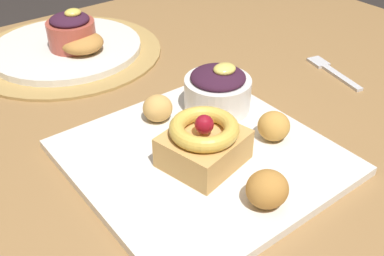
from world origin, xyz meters
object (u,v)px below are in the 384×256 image
(fritter_front, at_px, (274,126))
(back_pastry, at_px, (82,43))
(fritter_back, at_px, (158,108))
(berry_ramekin, at_px, (218,90))
(back_ramekin, at_px, (71,31))
(fritter_middle, at_px, (267,189))
(back_plate, at_px, (66,48))
(cake_slice, at_px, (204,142))
(fork, at_px, (331,70))
(front_plate, at_px, (202,157))

(fritter_front, height_order, back_pastry, fritter_front)
(fritter_back, xyz_separation_m, back_pastry, (0.01, 0.25, 0.00))
(berry_ramekin, relative_size, back_ramekin, 1.12)
(fritter_middle, bearing_deg, back_plate, 90.06)
(back_pastry, bearing_deg, fritter_front, -77.96)
(cake_slice, bearing_deg, fork, 11.42)
(back_plate, xyz_separation_m, back_pastry, (0.01, -0.04, 0.02))
(front_plate, xyz_separation_m, fritter_back, (0.00, 0.10, 0.02))
(cake_slice, bearing_deg, fritter_front, -9.54)
(back_plate, relative_size, back_ramekin, 3.20)
(berry_ramekin, xyz_separation_m, fritter_back, (-0.08, 0.03, -0.01))
(berry_ramekin, height_order, back_plate, berry_ramekin)
(cake_slice, height_order, back_plate, cake_slice)
(berry_ramekin, relative_size, fritter_back, 2.29)
(fritter_back, relative_size, back_ramekin, 0.49)
(fritter_front, bearing_deg, back_pastry, 102.04)
(cake_slice, relative_size, fritter_back, 2.60)
(back_plate, xyz_separation_m, back_ramekin, (0.01, -0.02, 0.04))
(front_plate, bearing_deg, back_plate, 89.98)
(fritter_middle, relative_size, back_pastry, 0.64)
(front_plate, relative_size, fritter_middle, 6.33)
(cake_slice, distance_m, fritter_back, 0.11)
(front_plate, height_order, fritter_back, fritter_back)
(front_plate, bearing_deg, cake_slice, -120.84)
(fork, bearing_deg, back_ramekin, 58.00)
(fritter_middle, xyz_separation_m, back_plate, (-0.00, 0.51, -0.02))
(berry_ramekin, bearing_deg, cake_slice, -137.95)
(back_plate, bearing_deg, fritter_front, -77.56)
(fritter_front, bearing_deg, front_plate, 161.85)
(fritter_back, height_order, back_pastry, same)
(fritter_front, distance_m, fork, 0.25)
(back_plate, distance_m, fork, 0.47)
(back_ramekin, distance_m, fork, 0.46)
(berry_ramekin, height_order, fork, berry_ramekin)
(berry_ramekin, relative_size, fork, 0.75)
(back_plate, relative_size, back_pastry, 3.64)
(front_plate, bearing_deg, fritter_middle, -89.63)
(fritter_back, bearing_deg, berry_ramekin, -18.26)
(back_pastry, bearing_deg, back_plate, 105.77)
(fritter_front, distance_m, fritter_middle, 0.12)
(fritter_back, height_order, back_ramekin, back_ramekin)
(fritter_middle, relative_size, fritter_back, 1.15)
(front_plate, height_order, fork, front_plate)
(fritter_middle, xyz_separation_m, back_ramekin, (0.01, 0.49, 0.02))
(front_plate, xyz_separation_m, back_pastry, (0.01, 0.35, 0.03))
(fritter_front, distance_m, back_ramekin, 0.42)
(fritter_back, relative_size, fork, 0.33)
(cake_slice, relative_size, back_ramekin, 1.28)
(berry_ramekin, distance_m, back_ramekin, 0.32)
(berry_ramekin, bearing_deg, back_plate, 104.49)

